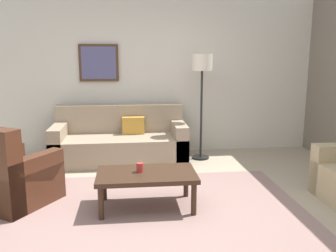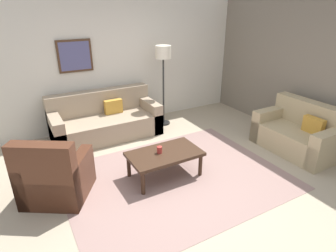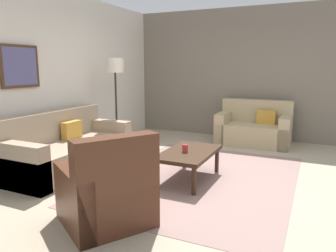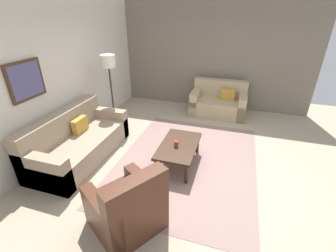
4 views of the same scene
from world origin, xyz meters
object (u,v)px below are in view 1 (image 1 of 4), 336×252
(cup, at_px, (140,167))
(framed_artwork, at_px, (99,63))
(lamp_standing, at_px, (202,73))
(armchair_leather, at_px, (8,179))
(coffee_table, at_px, (147,177))
(couch_main, at_px, (120,142))

(cup, height_order, framed_artwork, framed_artwork)
(cup, bearing_deg, framed_artwork, 104.10)
(cup, distance_m, lamp_standing, 2.32)
(armchair_leather, relative_size, lamp_standing, 0.65)
(coffee_table, bearing_deg, lamp_standing, 61.84)
(lamp_standing, bearing_deg, framed_artwork, 162.80)
(lamp_standing, height_order, framed_artwork, framed_artwork)
(couch_main, relative_size, armchair_leather, 1.90)
(armchair_leather, xyz_separation_m, lamp_standing, (2.55, 1.61, 1.10))
(couch_main, relative_size, framed_artwork, 3.21)
(couch_main, bearing_deg, armchair_leather, -126.05)
(framed_artwork, bearing_deg, lamp_standing, -17.20)
(coffee_table, distance_m, lamp_standing, 2.35)
(couch_main, distance_m, cup, 1.93)
(armchair_leather, distance_m, framed_artwork, 2.63)
(armchair_leather, height_order, framed_artwork, framed_artwork)
(couch_main, relative_size, cup, 20.00)
(couch_main, relative_size, coffee_table, 1.90)
(coffee_table, bearing_deg, armchair_leather, 171.14)
(coffee_table, relative_size, framed_artwork, 1.69)
(couch_main, xyz_separation_m, cup, (0.25, -1.91, 0.17))
(coffee_table, bearing_deg, cup, 158.35)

